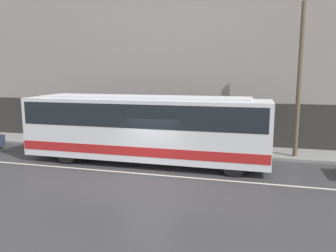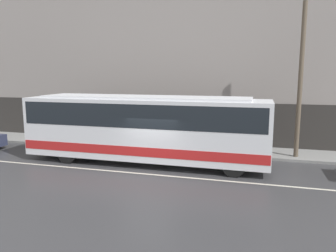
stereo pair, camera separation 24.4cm
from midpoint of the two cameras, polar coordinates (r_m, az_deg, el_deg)
The scene contains 6 objects.
ground_plane at distance 15.21m, azimuth -3.81°, elevation -8.40°, with size 60.00×60.00×0.00m, color #38383A.
sidewalk at distance 20.16m, azimuth 1.07°, elevation -3.77°, with size 60.00×2.71×0.15m.
building_facade at distance 21.12m, azimuth 2.11°, elevation 11.89°, with size 60.00×0.35×11.58m.
lane_stripe at distance 15.21m, azimuth -3.81°, elevation -8.38°, with size 54.00×0.14×0.01m.
transit_bus at distance 16.66m, azimuth -4.61°, elevation 0.03°, with size 12.44×2.56×3.45m.
utility_pole_near at distance 18.55m, azimuth 21.54°, elevation 7.25°, with size 0.24×0.24×8.04m.
Camera 1 is at (4.57, -13.76, 4.58)m, focal length 35.00 mm.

